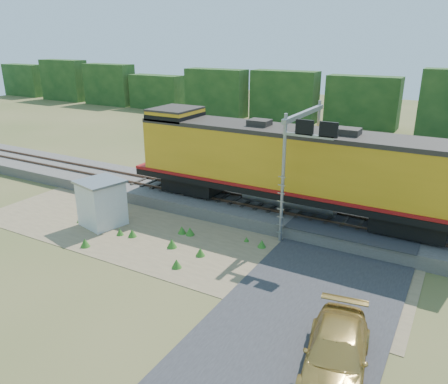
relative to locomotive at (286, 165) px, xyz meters
The scene contains 11 objects.
ground 7.45m from the locomotive, 112.15° to the right, with size 140.00×140.00×0.00m, color #475123.
ballast 4.09m from the locomotive, behind, with size 70.00×5.00×0.80m, color slate.
rails 3.72m from the locomotive, behind, with size 70.00×1.54×0.16m.
dirt_shoulder 7.97m from the locomotive, 128.93° to the right, with size 26.00×8.00×0.03m, color #8C7754.
road 7.83m from the locomotive, 49.08° to the right, with size 7.00×66.00×0.86m.
tree_line_north 32.10m from the locomotive, 94.36° to the left, with size 130.00×3.00×6.50m.
weed_clumps 9.15m from the locomotive, 135.20° to the right, with size 15.00×6.20×0.56m, color #317020, non-canonical shape.
locomotive is the anchor object (origin of this frame).
shed 11.40m from the locomotive, 147.45° to the right, with size 2.91×2.91×2.86m.
signal_gantry 2.28m from the locomotive, 26.85° to the right, with size 2.87×6.20×7.24m.
car 13.48m from the locomotive, 60.10° to the right, with size 2.10×5.17×1.50m, color #AF8D41.
Camera 1 is at (11.66, -17.86, 10.92)m, focal length 35.00 mm.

